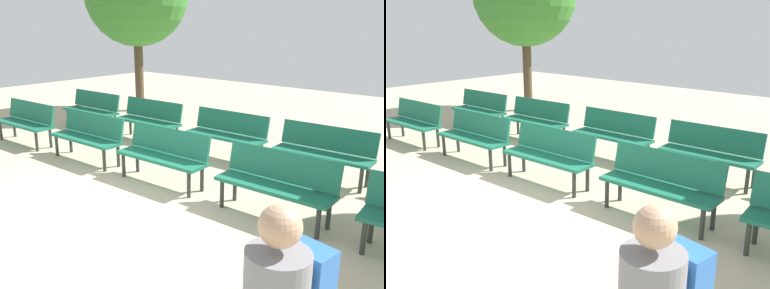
% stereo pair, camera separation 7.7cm
% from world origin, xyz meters
% --- Properties ---
extents(ground_plane, '(24.43, 24.43, 0.00)m').
position_xyz_m(ground_plane, '(0.00, 0.00, 0.00)').
color(ground_plane, '#BCAD8E').
extents(bench_r0_c0, '(1.62, 0.56, 0.87)m').
position_xyz_m(bench_r0_c0, '(-3.98, 1.31, 0.50)').
color(bench_r0_c0, '#19664C').
rests_on(bench_r0_c0, ground_plane).
extents(bench_r0_c1, '(1.62, 0.55, 0.87)m').
position_xyz_m(bench_r0_c1, '(-2.00, 1.48, 0.50)').
color(bench_r0_c1, '#19664C').
rests_on(bench_r0_c1, ground_plane).
extents(bench_r0_c2, '(1.62, 0.55, 0.87)m').
position_xyz_m(bench_r0_c2, '(-0.14, 1.58, 0.50)').
color(bench_r0_c2, '#19664C').
rests_on(bench_r0_c2, ground_plane).
extents(bench_r0_c3, '(1.61, 0.53, 0.87)m').
position_xyz_m(bench_r0_c3, '(1.84, 1.68, 0.50)').
color(bench_r0_c3, '#19664C').
rests_on(bench_r0_c3, ground_plane).
extents(bench_r1_c0, '(1.62, 0.55, 0.87)m').
position_xyz_m(bench_r1_c0, '(-4.03, 3.04, 0.50)').
color(bench_r1_c0, '#19664C').
rests_on(bench_r1_c0, ground_plane).
extents(bench_r1_c1, '(1.62, 0.56, 0.87)m').
position_xyz_m(bench_r1_c1, '(-2.17, 3.19, 0.50)').
color(bench_r1_c1, '#19664C').
rests_on(bench_r1_c1, ground_plane).
extents(bench_r1_c2, '(1.61, 0.53, 0.87)m').
position_xyz_m(bench_r1_c2, '(-0.17, 3.32, 0.50)').
color(bench_r1_c2, '#19664C').
rests_on(bench_r1_c2, ground_plane).
extents(bench_r1_c3, '(1.62, 0.54, 0.87)m').
position_xyz_m(bench_r1_c3, '(1.70, 3.43, 0.50)').
color(bench_r1_c3, '#19664C').
rests_on(bench_r1_c3, ground_plane).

